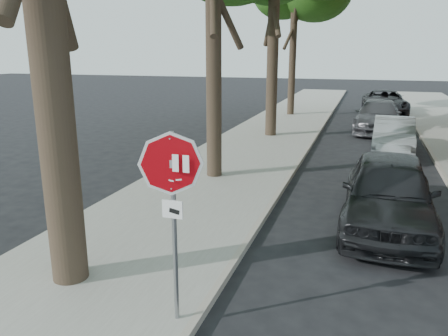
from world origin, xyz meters
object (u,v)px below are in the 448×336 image
at_px(car_b, 393,136).
at_px(car_c, 378,116).
at_px(car_a, 389,192).
at_px(car_d, 385,102).
at_px(stop_sign, 172,192).

xyz_separation_m(car_b, car_c, (-0.48, 4.82, 0.06)).
relative_size(car_a, car_b, 1.14).
bearing_deg(car_a, car_d, 89.66).
xyz_separation_m(car_a, car_d, (0.45, 18.72, -0.05)).
bearing_deg(stop_sign, car_a, 58.66).
height_order(car_b, car_c, car_c).
xyz_separation_m(car_b, car_d, (0.00, 11.10, 0.06)).
relative_size(car_b, car_c, 0.81).
xyz_separation_m(car_c, car_d, (0.48, 6.28, 0.00)).
xyz_separation_m(stop_sign, car_b, (3.30, 12.30, -1.28)).
bearing_deg(car_c, car_d, 88.69).
xyz_separation_m(stop_sign, car_c, (2.82, 17.12, -1.22)).
bearing_deg(car_a, car_b, 87.65).
relative_size(car_b, car_d, 0.77).
bearing_deg(car_a, stop_sign, -120.31).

